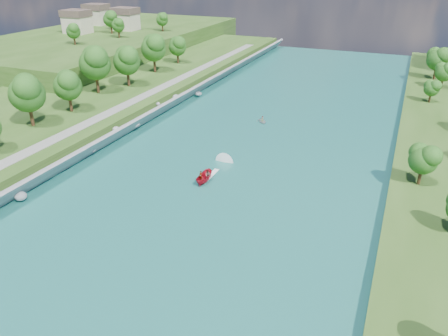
% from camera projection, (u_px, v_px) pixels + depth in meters
% --- Properties ---
extents(ground, '(260.00, 260.00, 0.00)m').
position_uv_depth(ground, '(180.00, 219.00, 64.05)').
color(ground, '#2D5119').
rests_on(ground, ground).
extents(river_water, '(55.00, 240.00, 0.10)m').
position_uv_depth(river_water, '(231.00, 165.00, 80.62)').
color(river_water, '#196057').
rests_on(river_water, ground).
extents(berm_west, '(45.00, 240.00, 3.50)m').
position_uv_depth(berm_west, '(24.00, 121.00, 97.45)').
color(berm_west, '#2D5119').
rests_on(berm_west, ground).
extents(ridge_west, '(60.00, 120.00, 9.00)m').
position_uv_depth(ridge_west, '(108.00, 44.00, 169.90)').
color(ridge_west, '#2D5119').
rests_on(ridge_west, ground).
extents(riprap_bank, '(4.44, 236.00, 4.05)m').
position_uv_depth(riprap_bank, '(111.00, 138.00, 88.04)').
color(riprap_bank, slate).
rests_on(riprap_bank, ground).
extents(riverside_path, '(3.00, 200.00, 0.10)m').
position_uv_depth(riverside_path, '(86.00, 124.00, 90.52)').
color(riverside_path, gray).
rests_on(riverside_path, berm_west).
extents(ridge_houses, '(29.50, 29.50, 8.40)m').
position_uv_depth(ridge_houses, '(100.00, 18.00, 172.39)').
color(ridge_houses, beige).
rests_on(ridge_houses, ridge_west).
extents(trees_west, '(14.21, 150.19, 13.98)m').
position_uv_depth(trees_west, '(50.00, 89.00, 93.09)').
color(trees_west, '#144E17').
rests_on(trees_west, berm_west).
extents(trees_ridge, '(19.96, 41.63, 9.76)m').
position_uv_depth(trees_ridge, '(117.00, 24.00, 156.93)').
color(trees_ridge, '#144E17').
rests_on(trees_ridge, ridge_west).
extents(motorboat, '(3.60, 19.15, 2.17)m').
position_uv_depth(motorboat, '(207.00, 175.00, 74.94)').
color(motorboat, '#B50E1F').
rests_on(motorboat, river_water).
extents(raft, '(3.58, 3.72, 1.49)m').
position_uv_depth(raft, '(262.00, 121.00, 101.36)').
color(raft, '#9A9DA2').
rests_on(raft, river_water).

